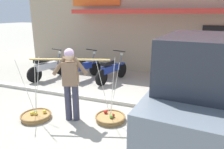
% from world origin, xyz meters
% --- Properties ---
extents(ground_plane, '(90.00, 90.00, 0.00)m').
position_xyz_m(ground_plane, '(0.00, 0.00, 0.00)').
color(ground_plane, '#9E998C').
extents(sidewalk_curb, '(20.00, 0.24, 0.10)m').
position_xyz_m(sidewalk_curb, '(0.00, 0.70, 0.05)').
color(sidewalk_curb, '#BAB4A5').
rests_on(sidewalk_curb, ground).
extents(fruit_vendor, '(1.71, 0.58, 1.70)m').
position_xyz_m(fruit_vendor, '(-0.32, -0.56, 0.98)').
color(fruit_vendor, '#38384C').
rests_on(fruit_vendor, ground).
extents(fruit_basket_left_side, '(0.72, 0.72, 1.45)m').
position_xyz_m(fruit_basket_left_side, '(-1.16, -0.83, 0.07)').
color(fruit_basket_left_side, '#9E7542').
rests_on(fruit_basket_left_side, ground).
extents(fruit_basket_right_side, '(0.72, 0.72, 1.45)m').
position_xyz_m(fruit_basket_right_side, '(0.53, -0.29, 0.07)').
color(fruit_basket_right_side, '#9E7542').
rests_on(fruit_basket_right_side, ground).
extents(motorcycle_nearest_shop, '(0.69, 1.77, 1.09)m').
position_xyz_m(motorcycle_nearest_shop, '(-2.89, 1.94, 0.45)').
color(motorcycle_nearest_shop, black).
rests_on(motorcycle_nearest_shop, ground).
extents(motorcycle_second_in_row, '(0.70, 1.76, 1.09)m').
position_xyz_m(motorcycle_second_in_row, '(-1.58, 2.35, 0.45)').
color(motorcycle_second_in_row, black).
rests_on(motorcycle_second_in_row, ground).
extents(motorcycle_third_in_row, '(0.67, 1.77, 1.09)m').
position_xyz_m(motorcycle_third_in_row, '(-0.47, 2.46, 0.45)').
color(motorcycle_third_in_row, black).
rests_on(motorcycle_third_in_row, ground).
extents(parked_truck, '(2.49, 4.85, 2.10)m').
position_xyz_m(parked_truck, '(2.69, -0.27, 1.03)').
color(parked_truck, slate).
rests_on(parked_truck, ground).
extents(storefront_building, '(13.00, 6.00, 4.20)m').
position_xyz_m(storefront_building, '(1.10, 6.69, 2.10)').
color(storefront_building, tan).
rests_on(storefront_building, ground).
extents(wooden_crate, '(0.44, 0.36, 0.32)m').
position_xyz_m(wooden_crate, '(2.15, 2.66, 0.16)').
color(wooden_crate, olive).
rests_on(wooden_crate, ground).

